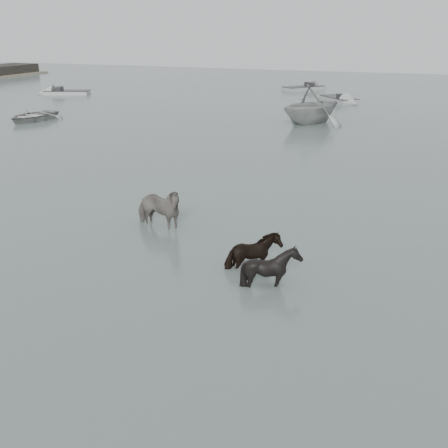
{
  "coord_description": "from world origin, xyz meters",
  "views": [
    {
      "loc": [
        5.87,
        -14.33,
        6.49
      ],
      "look_at": [
        0.3,
        0.0,
        1.0
      ],
      "focal_mm": 45.0,
      "sensor_mm": 36.0,
      "label": 1
    }
  ],
  "objects": [
    {
      "name": "ground",
      "position": [
        0.0,
        0.0,
        0.0
      ],
      "size": [
        140.0,
        140.0,
        0.0
      ],
      "primitive_type": "plane",
      "color": "#4B5953",
      "rests_on": "ground"
    },
    {
      "name": "pony_pinto",
      "position": [
        -2.65,
        1.5,
        0.85
      ],
      "size": [
        2.15,
        1.26,
        1.71
      ],
      "primitive_type": "imported",
      "rotation": [
        0.0,
        0.0,
        1.39
      ],
      "color": "black",
      "rests_on": "ground"
    },
    {
      "name": "pony_dark",
      "position": [
        1.38,
        -0.44,
        0.68
      ],
      "size": [
        1.53,
        1.65,
        1.36
      ],
      "primitive_type": "imported",
      "rotation": [
        0.0,
        0.0,
        1.24
      ],
      "color": "black",
      "rests_on": "ground"
    },
    {
      "name": "pony_black",
      "position": [
        2.17,
        -1.42,
        0.71
      ],
      "size": [
        1.56,
        1.47,
        1.42
      ],
      "primitive_type": "imported",
      "rotation": [
        0.0,
        0.0,
        1.27
      ],
      "color": "black",
      "rests_on": "ground"
    },
    {
      "name": "rowboat_lead",
      "position": [
        -21.41,
        18.18,
        0.44
      ],
      "size": [
        3.24,
        4.4,
        0.88
      ],
      "primitive_type": "imported",
      "rotation": [
        0.0,
        0.0,
        -0.04
      ],
      "color": "#A8A8A4",
      "rests_on": "ground"
    },
    {
      "name": "rowboat_trail",
      "position": [
        -2.63,
        24.19,
        1.39
      ],
      "size": [
        6.59,
        6.85,
        2.78
      ],
      "primitive_type": "imported",
      "rotation": [
        0.0,
        0.0,
        2.61
      ],
      "color": "#989A98",
      "rests_on": "ground"
    },
    {
      "name": "skiff_outer",
      "position": [
        -28.7,
        32.19,
        0.38
      ],
      "size": [
        6.09,
        3.51,
        0.75
      ],
      "primitive_type": null,
      "rotation": [
        0.0,
        0.0,
        3.49
      ],
      "color": "#AAA9A5",
      "rests_on": "ground"
    },
    {
      "name": "skiff_mid",
      "position": [
        -2.98,
        36.63,
        0.38
      ],
      "size": [
        5.02,
        5.49,
        0.75
      ],
      "primitive_type": null,
      "rotation": [
        0.0,
        0.0,
        -0.86
      ],
      "color": "#949795",
      "rests_on": "ground"
    },
    {
      "name": "skiff_far",
      "position": [
        -8.08,
        44.51,
        0.38
      ],
      "size": [
        5.07,
        5.99,
        0.75
      ],
      "primitive_type": null,
      "rotation": [
        0.0,
        0.0,
        0.92
      ],
      "color": "#979996",
      "rests_on": "ground"
    }
  ]
}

